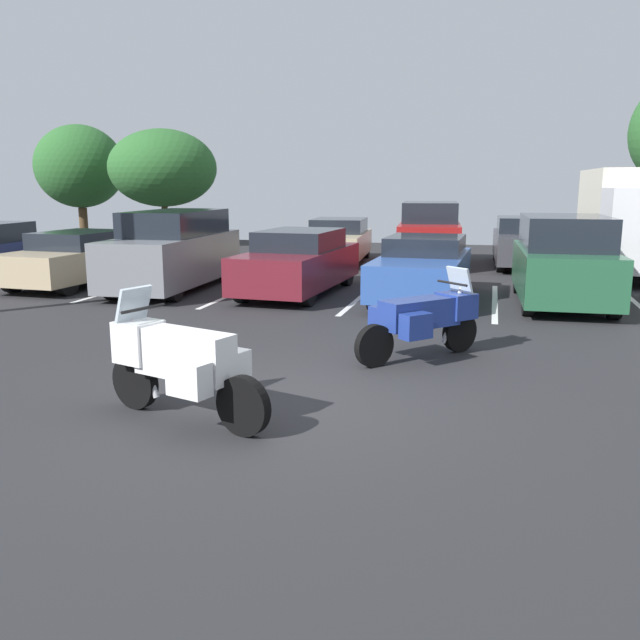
{
  "coord_description": "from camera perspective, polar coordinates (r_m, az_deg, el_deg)",
  "views": [
    {
      "loc": [
        2.24,
        -7.34,
        2.57
      ],
      "look_at": [
        0.23,
        0.49,
        0.92
      ],
      "focal_mm": 37.58,
      "sensor_mm": 36.0,
      "label": 1
    }
  ],
  "objects": [
    {
      "name": "ground",
      "position": [
        8.11,
        -2.47,
        -7.32
      ],
      "size": [
        44.0,
        44.0,
        0.1
      ],
      "primitive_type": "cube",
      "color": "#262628"
    },
    {
      "name": "motorcycle_touring",
      "position": [
        7.48,
        -11.94,
        -3.44
      ],
      "size": [
        2.17,
        1.09,
        1.44
      ],
      "color": "black",
      "rests_on": "ground"
    },
    {
      "name": "motorcycle_second",
      "position": [
        10.04,
        8.85,
        0.26
      ],
      "size": [
        1.66,
        1.75,
        1.33
      ],
      "color": "black",
      "rests_on": "ground"
    },
    {
      "name": "parking_stripes",
      "position": [
        15.54,
        3.54,
        2.02
      ],
      "size": [
        24.12,
        4.88,
        0.01
      ],
      "color": "silver",
      "rests_on": "ground"
    },
    {
      "name": "car_tan",
      "position": [
        18.24,
        -19.92,
        4.94
      ],
      "size": [
        2.04,
        4.38,
        1.37
      ],
      "color": "tan",
      "rests_on": "ground"
    },
    {
      "name": "car_grey",
      "position": [
        16.91,
        -12.36,
        5.79
      ],
      "size": [
        1.95,
        4.94,
        1.92
      ],
      "color": "slate",
      "rests_on": "ground"
    },
    {
      "name": "car_maroon",
      "position": [
        15.9,
        -1.83,
        4.93
      ],
      "size": [
        2.03,
        4.69,
        1.5
      ],
      "color": "maroon",
      "rests_on": "ground"
    },
    {
      "name": "car_blue",
      "position": [
        15.17,
        8.74,
        4.33
      ],
      "size": [
        1.94,
        4.53,
        1.4
      ],
      "color": "#2D519E",
      "rests_on": "ground"
    },
    {
      "name": "car_green",
      "position": [
        15.28,
        20.02,
        4.73
      ],
      "size": [
        1.98,
        4.31,
        1.9
      ],
      "color": "#235638",
      "rests_on": "ground"
    },
    {
      "name": "car_far_champagne",
      "position": [
        22.34,
        1.55,
        6.76
      ],
      "size": [
        2.16,
        4.6,
        1.42
      ],
      "color": "#C1B289",
      "rests_on": "ground"
    },
    {
      "name": "car_far_red",
      "position": [
        21.88,
        9.31,
        7.22
      ],
      "size": [
        2.21,
        4.59,
        1.98
      ],
      "color": "maroon",
      "rests_on": "ground"
    },
    {
      "name": "car_far_charcoal",
      "position": [
        22.17,
        17.17,
        6.33
      ],
      "size": [
        2.05,
        4.81,
        1.52
      ],
      "color": "#38383D",
      "rests_on": "ground"
    },
    {
      "name": "box_truck",
      "position": [
        21.47,
        25.01,
        7.85
      ],
      "size": [
        2.24,
        6.93,
        2.99
      ],
      "color": "silver",
      "rests_on": "ground"
    },
    {
      "name": "tree_center",
      "position": [
        28.88,
        -13.24,
        12.48
      ],
      "size": [
        4.4,
        4.4,
        4.76
      ],
      "color": "#4C3823",
      "rests_on": "ground"
    },
    {
      "name": "tree_center_left",
      "position": [
        33.21,
        -19.78,
        12.19
      ],
      "size": [
        3.99,
        3.99,
        5.19
      ],
      "color": "#4C3823",
      "rests_on": "ground"
    }
  ]
}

